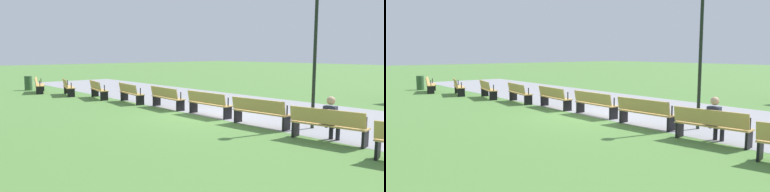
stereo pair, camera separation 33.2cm
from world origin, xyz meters
TOP-DOWN VIEW (x-y plane):
  - ground_plane at (0.00, 0.00)m, footprint 120.00×120.00m
  - path_paving at (0.00, 2.86)m, footprint 38.97×6.24m
  - bench_0 at (-12.03, -2.20)m, footprint 1.99×1.11m
  - bench_1 at (-9.70, -1.44)m, footprint 2.00×0.99m
  - bench_2 at (-7.32, -0.84)m, footprint 2.00×0.87m
  - bench_3 at (-4.90, -0.41)m, footprint 1.99×0.74m
  - bench_4 at (-2.46, -0.16)m, footprint 1.97×0.61m
  - bench_5 at (0.00, -0.07)m, footprint 1.94×0.47m
  - bench_6 at (2.46, -0.16)m, footprint 1.97×0.61m
  - bench_7 at (4.90, -0.41)m, footprint 1.99×0.74m
  - person_seated at (4.91, -0.27)m, footprint 0.38×0.55m
  - lamp_post at (3.67, 0.88)m, footprint 0.32×0.32m
  - trash_bin at (-13.90, -2.22)m, footprint 0.44×0.44m

SIDE VIEW (x-z plane):
  - ground_plane at x=0.00m, z-range 0.00..0.00m
  - path_paving at x=0.00m, z-range 0.00..0.01m
  - trash_bin at x=-13.90m, z-range 0.00..0.87m
  - bench_0 at x=-12.03m, z-range 0.03..0.92m
  - bench_1 at x=-9.70m, z-range 0.03..0.92m
  - bench_2 at x=-7.32m, z-range 0.03..0.92m
  - bench_3 at x=-4.90m, z-range 0.03..0.92m
  - bench_4 at x=-2.46m, z-range 0.03..0.92m
  - bench_5 at x=0.00m, z-range 0.03..0.92m
  - bench_6 at x=2.46m, z-range 0.03..0.92m
  - bench_7 at x=4.90m, z-range 0.03..0.92m
  - person_seated at x=4.91m, z-range 0.04..1.24m
  - lamp_post at x=3.67m, z-range 0.81..5.13m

